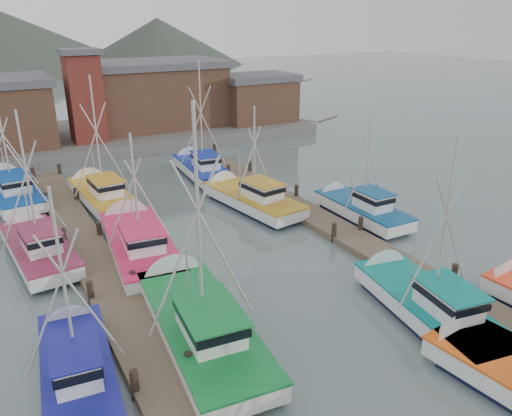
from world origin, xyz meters
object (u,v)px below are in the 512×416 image
boat_4 (197,320)px  boat_8 (138,241)px  lookout_tower (85,95)px  boat_12 (101,194)px

boat_4 → boat_8: size_ratio=1.07×
lookout_tower → boat_8: size_ratio=0.84×
boat_8 → boat_12: boat_12 is taller
boat_8 → lookout_tower: bearing=90.2°
boat_4 → boat_12: bearing=94.7°
boat_4 → boat_8: boat_4 is taller
boat_12 → boat_8: bearing=-94.0°
lookout_tower → boat_8: (-2.48, -23.67, -4.87)m
boat_4 → boat_8: (0.13, 8.83, -0.01)m
boat_8 → boat_4: bearing=-84.6°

